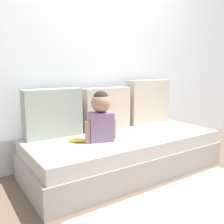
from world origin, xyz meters
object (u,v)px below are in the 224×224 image
banana (77,140)px  throw_pillow_center (106,108)px  toddler (101,116)px  throw_pillow_left (53,113)px  throw_pillow_right (148,101)px  couch (124,153)px

banana → throw_pillow_center: bearing=30.7°
toddler → throw_pillow_left: bearing=129.9°
banana → throw_pillow_left: bearing=109.1°
throw_pillow_right → toddler: throw_pillow_right is taller
throw_pillow_left → throw_pillow_center: size_ratio=1.03×
banana → toddler: bearing=-19.9°
couch → throw_pillow_right: bearing=28.9°
throw_pillow_left → banana: 0.38m
couch → throw_pillow_right: 0.83m
couch → throw_pillow_left: throw_pillow_left is taller
couch → banana: size_ratio=11.57×
couch → banana: (-0.51, 0.04, 0.21)m
couch → toddler: size_ratio=4.23×
throw_pillow_right → banana: (-1.12, -0.30, -0.24)m
throw_pillow_right → banana: bearing=-164.9°
couch → throw_pillow_left: bearing=151.1°
toddler → banana: 0.31m
toddler → throw_pillow_center: bearing=51.9°
throw_pillow_left → toddler: throw_pillow_left is taller
throw_pillow_left → banana: (0.10, -0.30, -0.21)m
banana → couch: bearing=-4.1°
couch → throw_pillow_right: (0.61, 0.34, 0.45)m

